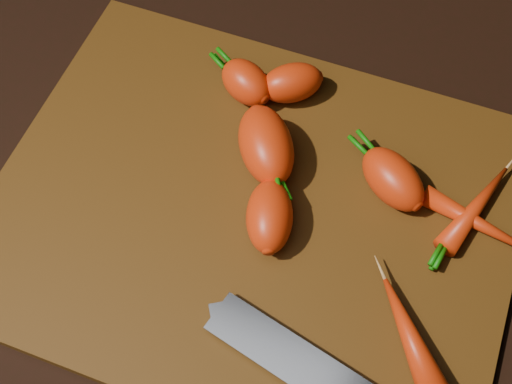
% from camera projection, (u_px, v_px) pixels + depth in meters
% --- Properties ---
extents(ground, '(2.00, 2.00, 0.01)m').
position_uv_depth(ground, '(252.00, 218.00, 0.70)').
color(ground, black).
extents(cutting_board, '(0.50, 0.40, 0.01)m').
position_uv_depth(cutting_board, '(252.00, 213.00, 0.69)').
color(cutting_board, '#4E2D0B').
rests_on(cutting_board, ground).
extents(carrot_0, '(0.07, 0.07, 0.04)m').
position_uv_depth(carrot_0, '(246.00, 82.00, 0.74)').
color(carrot_0, red).
rests_on(carrot_0, cutting_board).
extents(carrot_1, '(0.09, 0.10, 0.05)m').
position_uv_depth(carrot_1, '(266.00, 145.00, 0.69)').
color(carrot_1, red).
rests_on(carrot_1, cutting_board).
extents(carrot_2, '(0.06, 0.08, 0.04)m').
position_uv_depth(carrot_2, '(270.00, 217.00, 0.66)').
color(carrot_2, red).
rests_on(carrot_2, cutting_board).
extents(carrot_3, '(0.08, 0.07, 0.04)m').
position_uv_depth(carrot_3, '(292.00, 83.00, 0.74)').
color(carrot_3, red).
rests_on(carrot_3, cutting_board).
extents(carrot_4, '(0.09, 0.08, 0.04)m').
position_uv_depth(carrot_4, '(393.00, 179.00, 0.68)').
color(carrot_4, red).
rests_on(carrot_4, cutting_board).
extents(carrot_5, '(0.06, 0.11, 0.02)m').
position_uv_depth(carrot_5, '(476.00, 207.00, 0.67)').
color(carrot_5, red).
rests_on(carrot_5, cutting_board).
extents(carrot_6, '(0.12, 0.05, 0.02)m').
position_uv_depth(carrot_6, '(481.00, 225.00, 0.67)').
color(carrot_6, red).
rests_on(carrot_6, cutting_board).
extents(carrot_7, '(0.09, 0.11, 0.03)m').
position_uv_depth(carrot_7, '(411.00, 338.00, 0.61)').
color(carrot_7, red).
rests_on(carrot_7, cutting_board).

